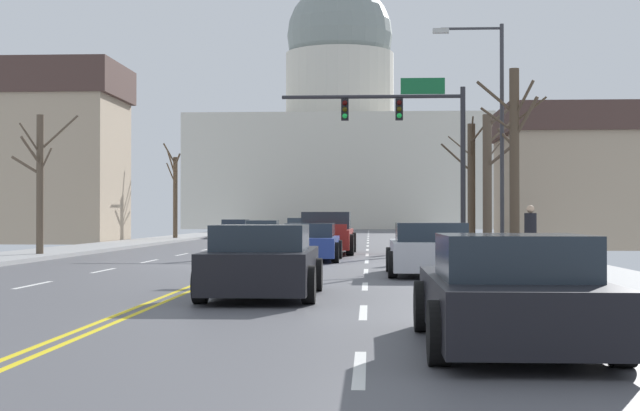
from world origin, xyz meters
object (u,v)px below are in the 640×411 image
Objects in this scene: pedestrian_00 at (530,231)px; pickup_truck_near_00 at (326,235)px; sedan_near_02 at (430,251)px; sedan_oncoming_02 at (298,227)px; sedan_near_03 at (263,263)px; sedan_near_01 at (311,243)px; signal_gantry at (413,127)px; sedan_near_04 at (510,295)px; sedan_oncoming_00 at (262,233)px; street_lamp_right at (493,117)px; bicycle_parked at (536,249)px; sedan_oncoming_01 at (235,229)px.

pickup_truck_near_00 is at bearing 122.85° from pedestrian_00.
sedan_near_02 is 49.66m from sedan_oncoming_02.
sedan_near_02 is (3.19, -12.94, -0.11)m from pickup_truck_near_00.
sedan_near_03 is (-0.22, -19.37, -0.11)m from pickup_truck_near_00.
signal_gantry is at bearing 69.19° from sedan_near_01.
sedan_near_04 is 38.07m from sedan_oncoming_00.
sedan_near_03 reaches higher than sedan_near_01.
pickup_truck_near_00 is at bearing 87.98° from sedan_near_01.
street_lamp_right is 4.53× the size of bicycle_parked.
sedan_near_04 is at bearing -90.59° from signal_gantry.
sedan_near_01 is at bearing 148.92° from pedestrian_00.
street_lamp_right is 4.95× the size of pedestrian_00.
sedan_oncoming_02 is 45.41m from bicycle_parked.
pickup_truck_near_00 is at bearing 129.95° from bicycle_parked.
pedestrian_00 is 1.82m from bicycle_parked.
signal_gantry is 1.44× the size of pickup_truck_near_00.
sedan_oncoming_01 is at bearing 101.60° from sedan_near_04.
signal_gantry is 24.01m from sedan_oncoming_01.
sedan_near_04 is (-0.31, -29.78, -4.72)m from signal_gantry.
street_lamp_right is 1.90× the size of sedan_near_02.
sedan_oncoming_01 is (-10.42, 50.74, 0.01)m from sedan_near_04.
pickup_truck_near_00 is 1.23× the size of sedan_oncoming_00.
sedan_near_04 is 0.96× the size of sedan_oncoming_00.
signal_gantry is 4.88× the size of pedestrian_00.
sedan_near_03 is at bearing -83.39° from sedan_oncoming_00.
bicycle_parked is at bearing -50.05° from pickup_truck_near_00.
sedan_near_03 is at bearing 119.01° from sedan_near_04.
sedan_near_02 is (-0.37, -17.08, -4.69)m from signal_gantry.
signal_gantry is at bearing -62.91° from sedan_oncoming_01.
sedan_oncoming_01 is at bearing 114.78° from street_lamp_right.
sedan_near_03 is at bearing -111.19° from street_lamp_right.
sedan_oncoming_02 is at bearing 103.98° from street_lamp_right.
sedan_oncoming_02 reaches higher than sedan_near_03.
street_lamp_right reaches higher than sedan_near_02.
sedan_oncoming_02 reaches higher than bicycle_parked.
bicycle_parked is at bearing -75.64° from signal_gantry.
sedan_oncoming_02 is (-0.05, 24.44, 0.03)m from sedan_oncoming_00.
pedestrian_00 is at bearing 56.56° from sedan_near_03.
sedan_oncoming_00 is at bearing 134.07° from signal_gantry.
sedan_oncoming_02 is at bearing 98.18° from sedan_near_02.
street_lamp_right is at bearing 83.01° from sedan_near_04.
sedan_near_01 is at bearing -85.01° from sedan_oncoming_02.
sedan_oncoming_00 is 2.76× the size of pedestrian_00.
signal_gantry reaches higher than sedan_near_02.
sedan_near_02 is at bearing -76.13° from pickup_truck_near_00.
sedan_near_04 reaches higher than bicycle_parked.
sedan_near_02 is 0.89× the size of sedan_oncoming_02.
pickup_truck_near_00 is 1.22× the size of sedan_near_01.
sedan_oncoming_02 is (-3.67, 41.98, 0.04)m from sedan_near_01.
sedan_near_02 reaches higher than sedan_oncoming_00.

